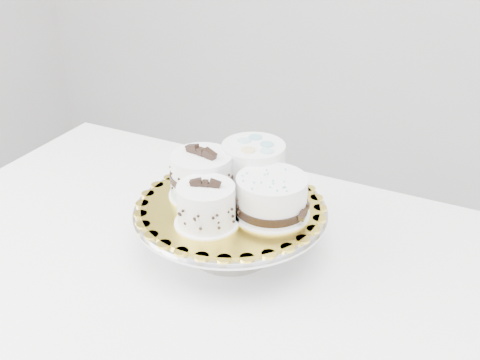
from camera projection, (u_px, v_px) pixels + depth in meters
The scene contains 7 objects.
table at pixel (202, 295), 1.09m from camera, with size 1.15×0.79×0.75m.
cake_stand at pixel (231, 221), 1.04m from camera, with size 0.33×0.33×0.09m.
cake_board at pixel (231, 206), 1.02m from camera, with size 0.30×0.30×0.00m, color gold.
cake_swirl at pixel (206, 206), 0.95m from camera, with size 0.12×0.12×0.08m.
cake_banded at pixel (202, 177), 1.03m from camera, with size 0.12×0.12×0.10m.
cake_dots at pixel (253, 165), 1.06m from camera, with size 0.13×0.13×0.08m.
cake_ribbon at pixel (272, 197), 0.98m from camera, with size 0.14×0.14×0.07m.
Camera 1 is at (0.49, -0.46, 1.37)m, focal length 45.00 mm.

